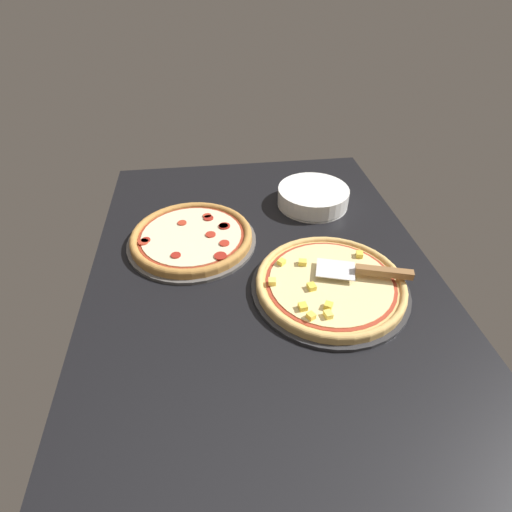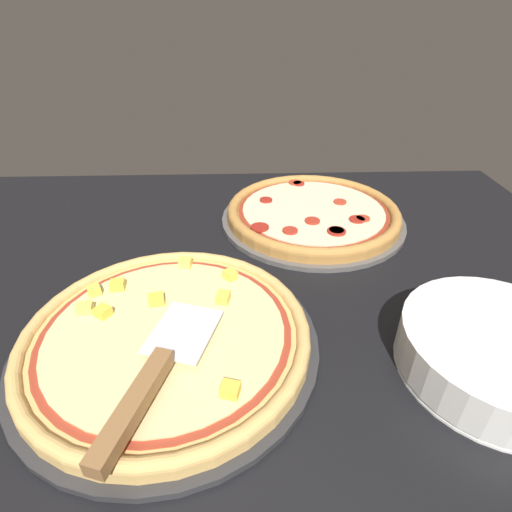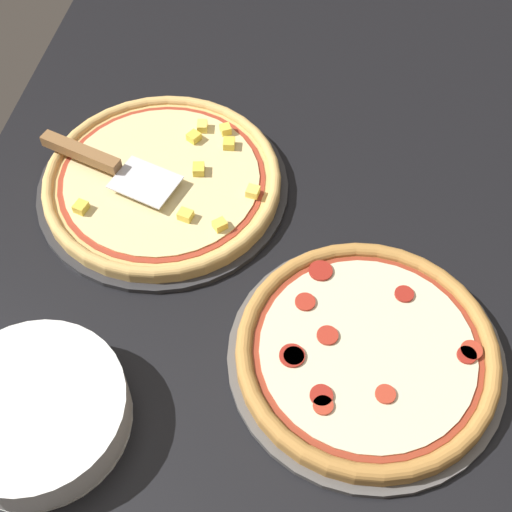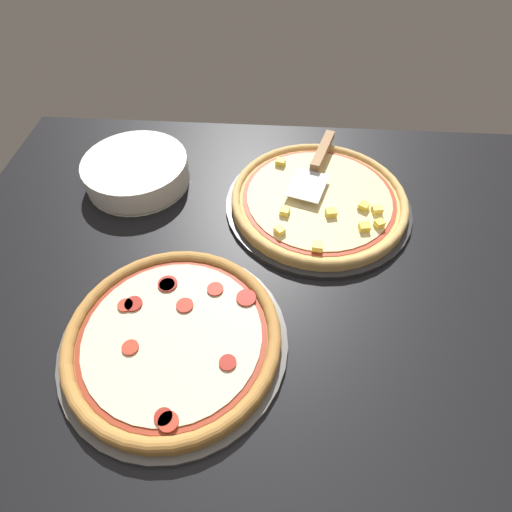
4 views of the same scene
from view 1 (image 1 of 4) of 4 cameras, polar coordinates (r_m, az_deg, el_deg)
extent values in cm
cube|color=black|center=(110.48, 1.52, -4.75)|extent=(149.31, 97.63, 3.60)
cylinder|color=#2D2D30|center=(109.28, 10.47, -4.49)|extent=(42.27, 42.27, 1.00)
cylinder|color=#DBAD60|center=(108.40, 10.55, -3.98)|extent=(39.73, 39.73, 1.63)
torus|color=#DBAD60|center=(107.85, 10.60, -3.66)|extent=(39.73, 39.73, 1.90)
cylinder|color=#A33823|center=(107.80, 10.61, -3.63)|extent=(34.53, 34.53, 0.15)
cylinder|color=beige|center=(107.72, 10.61, -3.58)|extent=(32.58, 32.58, 0.40)
cube|color=yellow|center=(98.65, 6.70, -7.20)|extent=(2.36, 2.20, 1.39)
cube|color=#F9E05B|center=(104.58, 2.32, -3.67)|extent=(2.25, 2.23, 1.39)
cube|color=#F4D64C|center=(96.78, 7.87, -8.48)|extent=(2.43, 2.38, 1.39)
cube|color=yellow|center=(104.06, 7.94, -4.36)|extent=(2.59, 2.32, 1.39)
cube|color=#F9E05B|center=(97.75, 10.27, -8.22)|extent=(2.43, 2.04, 1.39)
cube|color=#F4D64C|center=(111.21, 6.67, -0.91)|extent=(2.32, 2.57, 1.39)
cube|color=yellow|center=(99.81, 10.31, -6.99)|extent=(2.68, 2.65, 1.39)
cube|color=#F4D64C|center=(110.82, 3.66, -0.85)|extent=(2.61, 2.63, 1.39)
cube|color=yellow|center=(116.97, 14.56, 0.23)|extent=(2.57, 2.39, 1.39)
cylinder|color=#565451|center=(125.26, -9.10, 2.13)|extent=(39.62, 39.62, 1.00)
cylinder|color=#B77F3D|center=(124.50, -9.16, 2.61)|extent=(37.25, 37.25, 1.61)
torus|color=#B77F3D|center=(124.03, -9.20, 2.91)|extent=(37.25, 37.25, 2.32)
cylinder|color=maroon|center=(123.99, -9.20, 2.94)|extent=(32.37, 32.37, 0.15)
cylinder|color=beige|center=(123.92, -9.21, 2.99)|extent=(30.54, 30.54, 0.40)
cylinder|color=maroon|center=(125.99, -4.55, 4.30)|extent=(3.64, 3.64, 0.40)
cylinder|color=#B73823|center=(123.42, -15.81, 1.94)|extent=(3.07, 3.07, 0.40)
cylinder|color=#B73823|center=(129.21, -10.52, 4.68)|extent=(2.82, 2.82, 0.40)
cylinder|color=maroon|center=(130.28, -6.80, 5.41)|extent=(3.18, 3.18, 0.40)
cylinder|color=#B73823|center=(131.43, -7.00, 5.72)|extent=(2.77, 2.77, 0.40)
cylinder|color=maroon|center=(116.02, -11.39, 0.11)|extent=(2.85, 2.85, 0.40)
cylinder|color=#AD2D1E|center=(118.63, -4.54, 1.83)|extent=(3.02, 3.02, 0.40)
cylinder|color=maroon|center=(113.96, -5.11, 0.02)|extent=(3.62, 3.62, 0.40)
cylinder|color=maroon|center=(124.03, -15.48, 2.21)|extent=(2.75, 2.75, 0.40)
cylinder|color=maroon|center=(126.02, -4.66, 4.30)|extent=(2.91, 2.91, 0.40)
cylinder|color=#AD2D1E|center=(122.62, -6.51, 3.07)|extent=(3.09, 3.09, 0.40)
cube|color=silver|center=(109.08, 11.29, -1.86)|extent=(10.42, 12.04, 0.24)
cube|color=olive|center=(110.05, 17.84, -2.19)|extent=(6.52, 14.82, 2.00)
cylinder|color=white|center=(143.87, 8.04, 7.43)|extent=(24.61, 24.61, 0.70)
cylinder|color=white|center=(143.51, 8.06, 7.67)|extent=(24.61, 24.61, 0.70)
cylinder|color=white|center=(143.15, 8.09, 7.91)|extent=(24.61, 24.61, 0.70)
cylinder|color=white|center=(142.80, 8.11, 8.15)|extent=(24.61, 24.61, 0.70)
cylinder|color=white|center=(142.45, 8.14, 8.39)|extent=(24.61, 24.61, 0.70)
cylinder|color=white|center=(142.10, 8.16, 8.64)|extent=(24.61, 24.61, 0.70)
cylinder|color=white|center=(141.76, 8.19, 8.88)|extent=(24.61, 24.61, 0.70)
cylinder|color=white|center=(141.42, 8.22, 9.13)|extent=(24.61, 24.61, 0.70)
cylinder|color=white|center=(141.08, 8.24, 9.37)|extent=(24.61, 24.61, 0.70)
camera|label=2|loc=(1.16, 32.07, 16.81)|focal=28.00mm
camera|label=3|loc=(1.51, -10.32, 44.91)|focal=50.00mm
camera|label=4|loc=(0.94, -35.74, 26.33)|focal=28.00mm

